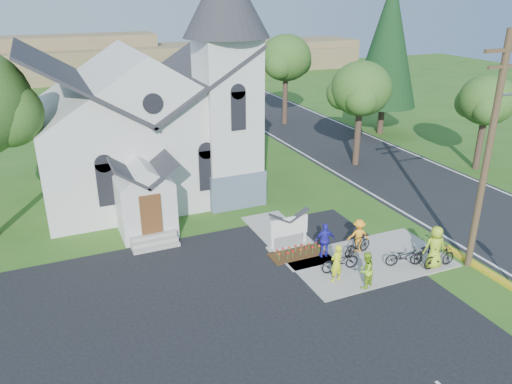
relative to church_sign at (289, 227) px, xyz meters
name	(u,v)px	position (x,y,z in m)	size (l,w,h in m)	color
ground	(347,274)	(1.20, -3.20, -1.03)	(120.00, 120.00, 0.00)	#2B5D1A
parking_lot	(206,345)	(-5.80, -5.20, -1.02)	(20.00, 16.00, 0.02)	black
road	(349,150)	(11.20, 11.80, -1.02)	(8.00, 90.00, 0.02)	black
sidewalk	(369,261)	(2.70, -2.70, -1.00)	(7.00, 4.00, 0.05)	#A19A91
church	(148,106)	(-4.28, 9.28, 4.22)	(12.35, 12.00, 13.00)	silver
church_sign	(289,227)	(0.00, 0.00, 0.00)	(2.20, 0.40, 1.70)	#A19A91
flower_bed	(297,254)	(0.00, -0.90, -0.99)	(2.60, 1.10, 0.07)	#38230F
utility_pole	(490,148)	(6.56, -4.70, 4.38)	(3.45, 0.28, 10.00)	#493424
tree_road_near	(361,89)	(9.70, 8.80, 4.18)	(4.00, 4.00, 7.05)	#32221B
tree_road_mid	(286,58)	(10.20, 20.80, 4.75)	(4.40, 4.40, 7.80)	#32221B
tree_road_far	(487,101)	(16.70, 4.80, 3.61)	(3.60, 3.60, 6.30)	#32221B
conifer	(388,42)	(16.20, 14.80, 6.36)	(5.20, 5.20, 12.40)	#32221B
distant_hills	(145,59)	(4.56, 53.13, 1.15)	(61.00, 10.00, 5.60)	brown
cyclist_0	(336,263)	(0.40, -3.52, -0.14)	(0.61, 0.40, 1.67)	#D8EC1B
bike_0	(340,261)	(0.99, -2.91, -0.51)	(0.62, 1.79, 0.94)	black
cyclist_1	(366,270)	(1.23, -4.40, -0.19)	(0.76, 0.59, 1.57)	#97D327
bike_1	(358,245)	(2.49, -2.03, -0.48)	(0.47, 1.67, 1.00)	black
cyclist_2	(325,240)	(1.01, -1.59, -0.16)	(0.96, 0.40, 1.64)	#2824B5
bike_2	(404,256)	(3.80, -3.65, -0.54)	(0.58, 1.68, 0.88)	black
cyclist_3	(358,235)	(2.70, -1.74, -0.19)	(1.02, 0.59, 1.58)	orange
bike_3	(439,257)	(5.09, -4.40, -0.48)	(0.47, 1.65, 0.99)	black
cyclist_4	(435,247)	(4.88, -4.26, -0.01)	(0.95, 0.62, 1.94)	#ABCD26
bike_4	(425,250)	(4.97, -3.62, -0.49)	(0.64, 1.84, 0.97)	black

